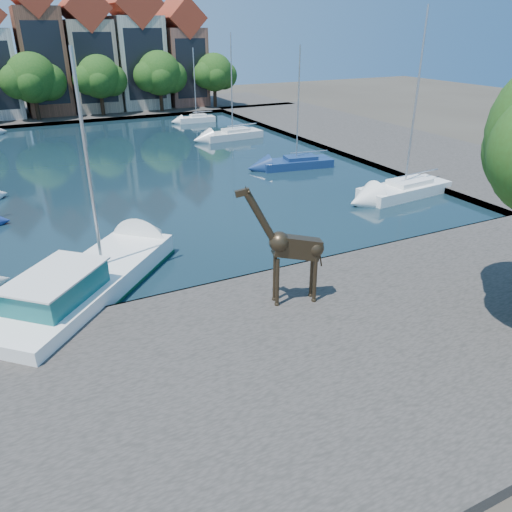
{
  "coord_description": "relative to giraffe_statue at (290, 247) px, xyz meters",
  "views": [
    {
      "loc": [
        -10.21,
        -19.31,
        11.4
      ],
      "look_at": [
        -1.58,
        -2.0,
        2.4
      ],
      "focal_mm": 35.0,
      "sensor_mm": 36.0,
      "label": 1
    }
  ],
  "objects": [
    {
      "name": "near_quay",
      "position": [
        0.54,
        -3.89,
        -2.81
      ],
      "size": [
        50.0,
        14.0,
        0.5
      ],
      "primitive_type": "cube",
      "color": "#46413C",
      "rests_on": "ground"
    },
    {
      "name": "far_tree_east",
      "position": [
        10.64,
        53.61,
        2.18
      ],
      "size": [
        7.54,
        5.8,
        7.84
      ],
      "color": "#332114",
      "rests_on": "far_quay"
    },
    {
      "name": "ground",
      "position": [
        0.54,
        3.11,
        -3.06
      ],
      "size": [
        160.0,
        160.0,
        0.0
      ],
      "primitive_type": "plane",
      "color": "#38332B",
      "rests_on": "ground"
    },
    {
      "name": "townhouse_east_end",
      "position": [
        15.54,
        59.1,
        4.05
      ],
      "size": [
        5.44,
        9.18,
        14.43
      ],
      "color": "brown",
      "rests_on": "far_quay"
    },
    {
      "name": "far_tree_mid_west",
      "position": [
        -5.35,
        53.61,
        2.23
      ],
      "size": [
        7.8,
        6.0,
        8.0
      ],
      "color": "#332114",
      "rests_on": "far_quay"
    },
    {
      "name": "far_tree_mid_east",
      "position": [
        2.64,
        53.61,
        2.07
      ],
      "size": [
        7.02,
        5.4,
        7.52
      ],
      "color": "#332114",
      "rests_on": "far_quay"
    },
    {
      "name": "sailboat_right_b",
      "position": [
        12.54,
        20.46,
        -2.45
      ],
      "size": [
        6.45,
        3.06,
        9.87
      ],
      "color": "navy",
      "rests_on": "water_basin"
    },
    {
      "name": "townhouse_east_inner",
      "position": [
        2.54,
        59.1,
        4.67
      ],
      "size": [
        5.94,
        9.18,
        15.79
      ],
      "color": "tan",
      "rests_on": "far_quay"
    },
    {
      "name": "townhouse_center",
      "position": [
        -3.46,
        59.1,
        5.31
      ],
      "size": [
        5.44,
        9.18,
        16.93
      ],
      "color": "brown",
      "rests_on": "far_quay"
    },
    {
      "name": "water_basin",
      "position": [
        0.54,
        27.11,
        -3.02
      ],
      "size": [
        38.0,
        50.0,
        0.08
      ],
      "primitive_type": "cube",
      "color": "black",
      "rests_on": "ground"
    },
    {
      "name": "far_quay",
      "position": [
        0.54,
        59.11,
        -2.81
      ],
      "size": [
        60.0,
        16.0,
        0.5
      ],
      "primitive_type": "cube",
      "color": "#46413C",
      "rests_on": "ground"
    },
    {
      "name": "motorsailer",
      "position": [
        -7.87,
        4.83,
        -2.17
      ],
      "size": [
        10.0,
        10.43,
        10.58
      ],
      "color": "white",
      "rests_on": "water_basin"
    },
    {
      "name": "sailboat_right_d",
      "position": [
        12.54,
        45.35,
        -2.45
      ],
      "size": [
        4.7,
        1.85,
        8.8
      ],
      "color": "white",
      "rests_on": "water_basin"
    },
    {
      "name": "townhouse_east_mid",
      "position": [
        9.04,
        59.1,
        5.05
      ],
      "size": [
        6.43,
        9.18,
        16.65
      ],
      "color": "beige",
      "rests_on": "far_quay"
    },
    {
      "name": "far_tree_far_east",
      "position": [
        18.63,
        53.61,
        2.02
      ],
      "size": [
        6.76,
        5.2,
        7.36
      ],
      "color": "#332114",
      "rests_on": "far_quay"
    },
    {
      "name": "right_quay",
      "position": [
        25.54,
        27.11,
        -2.81
      ],
      "size": [
        14.0,
        52.0,
        0.5
      ],
      "primitive_type": "cube",
      "color": "#46413C",
      "rests_on": "ground"
    },
    {
      "name": "sailboat_right_a",
      "position": [
        15.54,
        10.17,
        -2.35
      ],
      "size": [
        7.39,
        3.19,
        12.49
      ],
      "color": "white",
      "rests_on": "water_basin"
    },
    {
      "name": "sailboat_right_c",
      "position": [
        12.54,
        34.03,
        -2.41
      ],
      "size": [
        6.64,
        2.72,
        10.6
      ],
      "color": "silver",
      "rests_on": "water_basin"
    },
    {
      "name": "giraffe_statue",
      "position": [
        0.0,
        0.0,
        0.0
      ],
      "size": [
        3.61,
        1.28,
        5.2
      ],
      "color": "#322719",
      "rests_on": "near_quay"
    }
  ]
}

